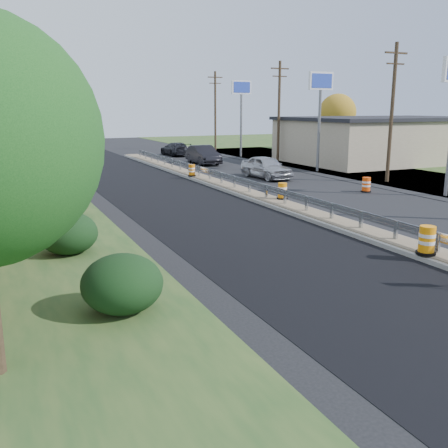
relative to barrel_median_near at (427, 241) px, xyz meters
name	(u,v)px	position (x,y,z in m)	size (l,w,h in m)	color
ground	(331,223)	(0.53, 6.00, -0.70)	(140.00, 140.00, 0.00)	black
milled_overlay	(168,196)	(-3.87, 16.00, -0.69)	(7.20, 120.00, 0.01)	black
median	(249,194)	(0.53, 14.00, -0.59)	(1.60, 55.00, 0.23)	gray
guardrail	(242,182)	(0.53, 15.00, 0.03)	(0.10, 46.15, 0.72)	silver
retail_building_near	(384,139)	(21.52, 26.00, 1.46)	(18.50, 12.50, 4.27)	tan
pylon_sign_mid	(321,90)	(11.03, 22.00, 5.77)	(2.20, 0.30, 7.90)	slate
pylon_sign_north	(241,94)	(11.03, 36.00, 5.77)	(2.20, 0.30, 7.90)	slate
utility_pole_smid	(392,111)	(12.03, 15.00, 4.23)	(1.90, 0.26, 9.40)	#473523
utility_pole_nmid	(279,110)	(12.03, 30.00, 4.23)	(1.90, 0.26, 9.40)	#473523
utility_pole_north	(215,109)	(12.03, 45.00, 4.23)	(1.90, 0.26, 9.40)	#473523
hedge_south	(122,283)	(-10.47, 0.00, 0.06)	(2.09, 2.09, 1.52)	black
hedge_mid	(68,233)	(-10.97, 6.00, 0.06)	(2.09, 2.09, 1.52)	black
hedge_north	(61,203)	(-10.47, 12.00, 0.06)	(2.09, 2.09, 1.52)	black
tree_near_red	(3,113)	(-12.47, 16.00, 4.16)	(4.95, 4.95, 7.35)	#473523
tree_far_yellow	(337,113)	(26.53, 40.00, 3.84)	(4.62, 4.62, 6.86)	#473523
barrel_median_near	(427,241)	(0.00, 0.00, 0.00)	(0.67, 0.67, 0.98)	black
barrel_median_mid	(282,191)	(1.08, 11.17, -0.04)	(0.61, 0.61, 0.89)	black
barrel_median_far	(192,171)	(0.01, 22.09, -0.07)	(0.58, 0.58, 0.84)	black
barrel_shoulder_near	(366,185)	(7.75, 12.16, -0.26)	(0.63, 0.63, 0.92)	black
car_silver	(266,167)	(5.19, 20.21, 0.13)	(1.96, 4.88, 1.66)	#B2B1B6
car_dark_mid	(203,155)	(4.65, 31.13, 0.16)	(1.82, 5.22, 1.72)	black
car_dark_far	(175,149)	(5.12, 40.24, 0.02)	(2.03, 5.00, 1.45)	black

